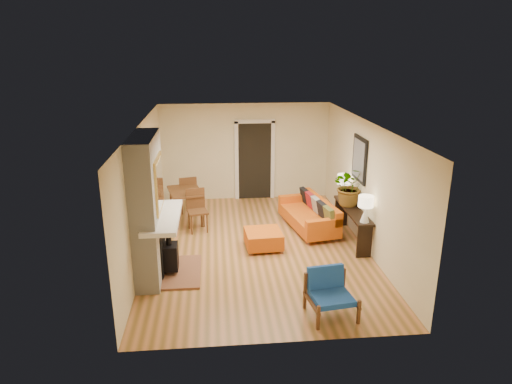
% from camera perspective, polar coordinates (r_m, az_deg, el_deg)
% --- Properties ---
extents(room_shell, '(6.50, 6.50, 6.50)m').
position_cam_1_polar(room_shell, '(11.79, 1.81, 4.14)').
color(room_shell, '#CB834E').
rests_on(room_shell, ground).
extents(fireplace, '(1.09, 1.68, 2.60)m').
position_cam_1_polar(fireplace, '(8.30, -13.10, -2.35)').
color(fireplace, white).
rests_on(fireplace, ground).
extents(sofa, '(1.14, 2.01, 0.75)m').
position_cam_1_polar(sofa, '(10.56, 6.91, -2.84)').
color(sofa, silver).
rests_on(sofa, ground).
extents(ottoman, '(0.78, 0.78, 0.37)m').
position_cam_1_polar(ottoman, '(9.52, 0.93, -5.81)').
color(ottoman, silver).
rests_on(ottoman, ground).
extents(blue_chair, '(0.78, 0.77, 0.73)m').
position_cam_1_polar(blue_chair, '(7.38, 9.14, -12.03)').
color(blue_chair, brown).
rests_on(blue_chair, ground).
extents(dining_table, '(1.02, 1.82, 0.96)m').
position_cam_1_polar(dining_table, '(10.93, -8.43, -0.53)').
color(dining_table, brown).
rests_on(dining_table, ground).
extents(console_table, '(0.34, 1.85, 0.72)m').
position_cam_1_polar(console_table, '(9.97, 11.97, -2.86)').
color(console_table, black).
rests_on(console_table, ground).
extents(lamp_near, '(0.30, 0.30, 0.54)m').
position_cam_1_polar(lamp_near, '(9.13, 13.55, -1.69)').
color(lamp_near, white).
rests_on(lamp_near, console_table).
extents(lamp_far, '(0.30, 0.30, 0.54)m').
position_cam_1_polar(lamp_far, '(10.52, 10.91, 1.11)').
color(lamp_far, white).
rests_on(lamp_far, console_table).
extents(houseplant, '(0.81, 0.71, 0.87)m').
position_cam_1_polar(houseplant, '(10.00, 11.72, 0.76)').
color(houseplant, '#1E5919').
rests_on(houseplant, console_table).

